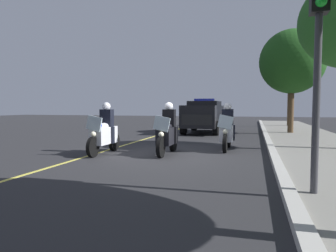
{
  "coord_description": "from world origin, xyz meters",
  "views": [
    {
      "loc": [
        9.63,
        2.88,
        1.57
      ],
      "look_at": [
        -0.57,
        0.0,
        0.9
      ],
      "focal_mm": 32.73,
      "sensor_mm": 36.0,
      "label": 1
    }
  ],
  "objects_px": {
    "tree_far_back": "(292,62)",
    "police_motorcycle_trailing": "(227,131)",
    "police_suv": "(204,115)",
    "tree_behind_suv": "(290,70)",
    "police_motorcycle_lead_left": "(104,133)",
    "traffic_light": "(319,24)",
    "police_motorcycle_lead_right": "(168,133)"
  },
  "relations": [
    {
      "from": "police_motorcycle_lead_left",
      "to": "tree_behind_suv",
      "type": "height_order",
      "value": "tree_behind_suv"
    },
    {
      "from": "tree_far_back",
      "to": "police_motorcycle_trailing",
      "type": "bearing_deg",
      "value": -21.79
    },
    {
      "from": "police_motorcycle_lead_left",
      "to": "police_motorcycle_trailing",
      "type": "xyz_separation_m",
      "value": [
        -2.06,
        3.86,
        0.0
      ]
    },
    {
      "from": "police_motorcycle_lead_left",
      "to": "traffic_light",
      "type": "xyz_separation_m",
      "value": [
        3.59,
        5.8,
        2.23
      ]
    },
    {
      "from": "police_motorcycle_trailing",
      "to": "tree_far_back",
      "type": "height_order",
      "value": "tree_far_back"
    },
    {
      "from": "police_motorcycle_trailing",
      "to": "police_suv",
      "type": "height_order",
      "value": "police_suv"
    },
    {
      "from": "police_motorcycle_lead_left",
      "to": "tree_behind_suv",
      "type": "distance_m",
      "value": 18.19
    },
    {
      "from": "police_suv",
      "to": "traffic_light",
      "type": "xyz_separation_m",
      "value": [
        12.66,
        3.91,
        1.86
      ]
    },
    {
      "from": "police_motorcycle_lead_left",
      "to": "tree_far_back",
      "type": "bearing_deg",
      "value": 144.13
    },
    {
      "from": "police_suv",
      "to": "police_motorcycle_lead_right",
      "type": "bearing_deg",
      "value": 1.08
    },
    {
      "from": "police_motorcycle_trailing",
      "to": "traffic_light",
      "type": "height_order",
      "value": "traffic_light"
    },
    {
      "from": "police_motorcycle_lead_left",
      "to": "tree_far_back",
      "type": "height_order",
      "value": "tree_far_back"
    },
    {
      "from": "police_motorcycle_lead_right",
      "to": "police_suv",
      "type": "height_order",
      "value": "police_suv"
    },
    {
      "from": "police_motorcycle_trailing",
      "to": "traffic_light",
      "type": "bearing_deg",
      "value": 19.0
    },
    {
      "from": "police_motorcycle_lead_left",
      "to": "tree_behind_suv",
      "type": "bearing_deg",
      "value": 155.49
    },
    {
      "from": "police_motorcycle_lead_right",
      "to": "tree_far_back",
      "type": "distance_m",
      "value": 10.64
    },
    {
      "from": "police_suv",
      "to": "tree_behind_suv",
      "type": "height_order",
      "value": "tree_behind_suv"
    },
    {
      "from": "police_motorcycle_lead_left",
      "to": "police_suv",
      "type": "distance_m",
      "value": 9.28
    },
    {
      "from": "police_motorcycle_trailing",
      "to": "tree_behind_suv",
      "type": "xyz_separation_m",
      "value": [
        -14.15,
        3.53,
        3.72
      ]
    },
    {
      "from": "police_motorcycle_lead_left",
      "to": "police_motorcycle_lead_right",
      "type": "xyz_separation_m",
      "value": [
        -0.49,
        2.05,
        0.0
      ]
    },
    {
      "from": "police_motorcycle_lead_right",
      "to": "tree_far_back",
      "type": "bearing_deg",
      "value": 151.99
    },
    {
      "from": "police_motorcycle_lead_right",
      "to": "police_suv",
      "type": "relative_size",
      "value": 0.44
    },
    {
      "from": "police_suv",
      "to": "traffic_light",
      "type": "height_order",
      "value": "traffic_light"
    },
    {
      "from": "traffic_light",
      "to": "tree_behind_suv",
      "type": "distance_m",
      "value": 19.91
    },
    {
      "from": "tree_far_back",
      "to": "tree_behind_suv",
      "type": "xyz_separation_m",
      "value": [
        -6.81,
        0.6,
        0.34
      ]
    },
    {
      "from": "traffic_light",
      "to": "police_suv",
      "type": "bearing_deg",
      "value": -162.84
    },
    {
      "from": "police_motorcycle_trailing",
      "to": "tree_far_back",
      "type": "bearing_deg",
      "value": 158.21
    },
    {
      "from": "police_motorcycle_lead_left",
      "to": "tree_behind_suv",
      "type": "relative_size",
      "value": 0.37
    },
    {
      "from": "police_motorcycle_trailing",
      "to": "tree_behind_suv",
      "type": "bearing_deg",
      "value": 165.99
    },
    {
      "from": "tree_far_back",
      "to": "police_motorcycle_lead_left",
      "type": "bearing_deg",
      "value": -35.87
    },
    {
      "from": "police_motorcycle_lead_right",
      "to": "police_motorcycle_trailing",
      "type": "xyz_separation_m",
      "value": [
        -1.57,
        1.8,
        0.0
      ]
    },
    {
      "from": "police_motorcycle_lead_right",
      "to": "police_motorcycle_trailing",
      "type": "relative_size",
      "value": 1.0
    }
  ]
}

